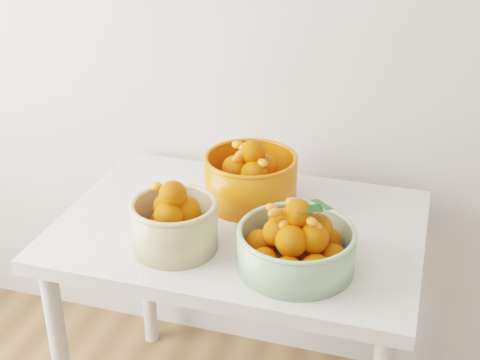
{
  "coord_description": "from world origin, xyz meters",
  "views": [
    {
      "loc": [
        0.14,
        0.07,
        1.69
      ],
      "look_at": [
        -0.3,
        1.53,
        0.92
      ],
      "focal_mm": 50.0,
      "sensor_mm": 36.0,
      "label": 1
    }
  ],
  "objects_px": {
    "table": "(240,252)",
    "bowl_green": "(297,245)",
    "bowl_cream": "(174,223)",
    "bowl_orange": "(250,178)"
  },
  "relations": [
    {
      "from": "table",
      "to": "bowl_cream",
      "type": "height_order",
      "value": "bowl_cream"
    },
    {
      "from": "table",
      "to": "bowl_green",
      "type": "xyz_separation_m",
      "value": [
        0.2,
        -0.16,
        0.16
      ]
    },
    {
      "from": "table",
      "to": "bowl_orange",
      "type": "relative_size",
      "value": 2.77
    },
    {
      "from": "bowl_cream",
      "to": "bowl_green",
      "type": "xyz_separation_m",
      "value": [
        0.32,
        0.0,
        -0.01
      ]
    },
    {
      "from": "table",
      "to": "bowl_green",
      "type": "relative_size",
      "value": 3.04
    },
    {
      "from": "bowl_orange",
      "to": "bowl_cream",
      "type": "bearing_deg",
      "value": -111.41
    },
    {
      "from": "table",
      "to": "bowl_orange",
      "type": "xyz_separation_m",
      "value": [
        -0.01,
        0.13,
        0.17
      ]
    },
    {
      "from": "bowl_cream",
      "to": "bowl_green",
      "type": "distance_m",
      "value": 0.32
    },
    {
      "from": "bowl_orange",
      "to": "table",
      "type": "bearing_deg",
      "value": -86.54
    },
    {
      "from": "bowl_cream",
      "to": "bowl_orange",
      "type": "relative_size",
      "value": 0.63
    }
  ]
}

